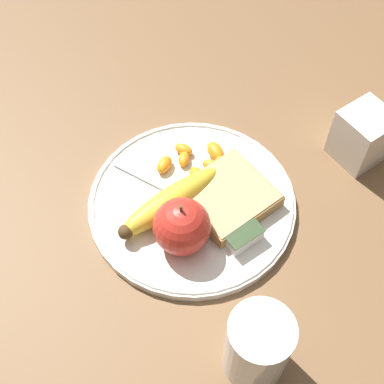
{
  "coord_description": "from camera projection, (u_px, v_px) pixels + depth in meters",
  "views": [
    {
      "loc": [
        -0.23,
        -0.32,
        0.6
      ],
      "look_at": [
        0.0,
        0.0,
        0.03
      ],
      "focal_mm": 50.0,
      "sensor_mm": 36.0,
      "label": 1
    }
  ],
  "objects": [
    {
      "name": "fork",
      "position": [
        185.0,
        197.0,
        0.71
      ],
      "size": [
        0.09,
        0.18,
        0.0
      ],
      "rotation": [
        0.0,
        0.0,
        11.41
      ],
      "color": "#B2B2B7",
      "rests_on": "plate"
    },
    {
      "name": "apple",
      "position": [
        182.0,
        226.0,
        0.64
      ],
      "size": [
        0.07,
        0.07,
        0.08
      ],
      "color": "red",
      "rests_on": "plate"
    },
    {
      "name": "orange_segment_5",
      "position": [
        184.0,
        159.0,
        0.74
      ],
      "size": [
        0.03,
        0.03,
        0.01
      ],
      "color": "orange",
      "rests_on": "plate"
    },
    {
      "name": "orange_segment_4",
      "position": [
        167.0,
        163.0,
        0.73
      ],
      "size": [
        0.03,
        0.03,
        0.02
      ],
      "color": "orange",
      "rests_on": "plate"
    },
    {
      "name": "condiment_caddy",
      "position": [
        362.0,
        136.0,
        0.74
      ],
      "size": [
        0.06,
        0.06,
        0.08
      ],
      "color": "silver",
      "rests_on": "ground_plane"
    },
    {
      "name": "banana",
      "position": [
        169.0,
        202.0,
        0.69
      ],
      "size": [
        0.16,
        0.05,
        0.04
      ],
      "color": "yellow",
      "rests_on": "plate"
    },
    {
      "name": "orange_segment_3",
      "position": [
        222.0,
        166.0,
        0.73
      ],
      "size": [
        0.03,
        0.04,
        0.02
      ],
      "color": "orange",
      "rests_on": "plate"
    },
    {
      "name": "ground_plane",
      "position": [
        192.0,
        205.0,
        0.72
      ],
      "size": [
        3.0,
        3.0,
        0.0
      ],
      "primitive_type": "plane",
      "color": "brown"
    },
    {
      "name": "orange_segment_2",
      "position": [
        212.0,
        165.0,
        0.73
      ],
      "size": [
        0.03,
        0.03,
        0.01
      ],
      "color": "orange",
      "rests_on": "plate"
    },
    {
      "name": "juice_glass",
      "position": [
        257.0,
        348.0,
        0.56
      ],
      "size": [
        0.07,
        0.07,
        0.1
      ],
      "color": "silver",
      "rests_on": "ground_plane"
    },
    {
      "name": "plate",
      "position": [
        192.0,
        202.0,
        0.71
      ],
      "size": [
        0.28,
        0.28,
        0.01
      ],
      "color": "silver",
      "rests_on": "ground_plane"
    },
    {
      "name": "bread_slice",
      "position": [
        228.0,
        196.0,
        0.7
      ],
      "size": [
        0.11,
        0.11,
        0.02
      ],
      "color": "olive",
      "rests_on": "plate"
    },
    {
      "name": "orange_segment_6",
      "position": [
        189.0,
        184.0,
        0.71
      ],
      "size": [
        0.03,
        0.03,
        0.02
      ],
      "color": "orange",
      "rests_on": "plate"
    },
    {
      "name": "orange_segment_0",
      "position": [
        216.0,
        151.0,
        0.74
      ],
      "size": [
        0.02,
        0.04,
        0.02
      ],
      "color": "orange",
      "rests_on": "plate"
    },
    {
      "name": "orange_segment_1",
      "position": [
        184.0,
        149.0,
        0.75
      ],
      "size": [
        0.03,
        0.03,
        0.01
      ],
      "color": "orange",
      "rests_on": "plate"
    },
    {
      "name": "orange_segment_7",
      "position": [
        198.0,
        177.0,
        0.72
      ],
      "size": [
        0.02,
        0.03,
        0.02
      ],
      "color": "orange",
      "rests_on": "plate"
    },
    {
      "name": "jam_packet",
      "position": [
        240.0,
        233.0,
        0.67
      ],
      "size": [
        0.05,
        0.04,
        0.02
      ],
      "color": "silver",
      "rests_on": "plate"
    }
  ]
}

